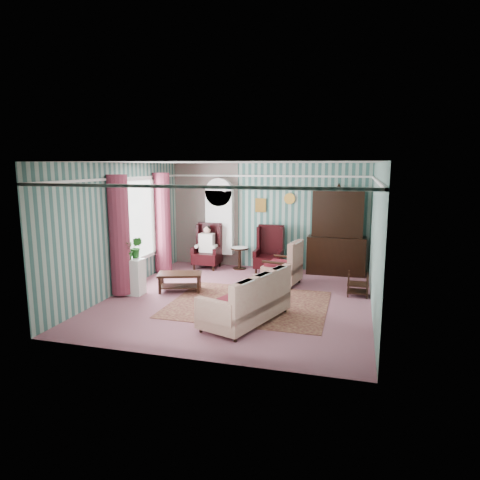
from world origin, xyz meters
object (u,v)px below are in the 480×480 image
(wingback_left, at_px, (207,246))
(nest_table, at_px, (358,284))
(sofa, at_px, (246,293))
(bookcase, at_px, (220,227))
(floral_armchair, at_px, (282,265))
(seated_woman, at_px, (207,247))
(wingback_right, at_px, (269,249))
(coffee_table, at_px, (180,282))
(dresser_hutch, at_px, (337,230))
(plant_stand, at_px, (131,277))
(round_side_table, at_px, (240,258))

(wingback_left, height_order, nest_table, wingback_left)
(sofa, bearing_deg, bookcase, 42.92)
(floral_armchair, bearing_deg, wingback_left, 75.76)
(seated_woman, bearing_deg, wingback_right, 0.00)
(bookcase, distance_m, nest_table, 4.37)
(floral_armchair, relative_size, coffee_table, 0.96)
(wingback_right, relative_size, sofa, 0.65)
(wingback_right, xyz_separation_m, sofa, (0.34, -3.73, -0.07))
(dresser_hutch, relative_size, plant_stand, 2.95)
(seated_woman, distance_m, floral_armchair, 2.54)
(dresser_hutch, xyz_separation_m, seated_woman, (-3.50, -0.27, -0.59))
(wingback_left, distance_m, nest_table, 4.37)
(dresser_hutch, height_order, seated_woman, dresser_hutch)
(bookcase, distance_m, floral_armchair, 2.60)
(bookcase, height_order, sofa, bookcase)
(plant_stand, xyz_separation_m, coffee_table, (0.96, 0.48, -0.19))
(wingback_left, bearing_deg, round_side_table, 9.46)
(seated_woman, bearing_deg, plant_stand, -106.22)
(wingback_right, height_order, coffee_table, wingback_right)
(wingback_left, relative_size, plant_stand, 1.56)
(bookcase, bearing_deg, floral_armchair, -35.57)
(wingback_right, bearing_deg, bookcase, 165.43)
(wingback_left, bearing_deg, nest_table, -20.85)
(wingback_left, xyz_separation_m, wingback_right, (1.75, 0.00, 0.00))
(nest_table, xyz_separation_m, floral_armchair, (-1.77, 0.47, 0.20))
(dresser_hutch, bearing_deg, sofa, -109.38)
(wingback_right, distance_m, sofa, 3.75)
(seated_woman, xyz_separation_m, plant_stand, (-0.80, -2.75, -0.19))
(floral_armchair, bearing_deg, nest_table, -94.15)
(nest_table, bearing_deg, wingback_right, 146.25)
(wingback_left, distance_m, plant_stand, 2.87)
(round_side_table, bearing_deg, floral_armchair, -41.21)
(nest_table, xyz_separation_m, sofa, (-1.98, -2.18, 0.28))
(nest_table, height_order, coffee_table, nest_table)
(bookcase, relative_size, dresser_hutch, 0.95)
(plant_stand, distance_m, sofa, 3.06)
(bookcase, relative_size, floral_armchair, 2.37)
(bookcase, xyz_separation_m, nest_table, (3.82, -1.94, -0.85))
(dresser_hutch, bearing_deg, round_side_table, -177.36)
(coffee_table, bearing_deg, sofa, -37.24)
(dresser_hutch, relative_size, wingback_right, 1.89)
(bookcase, bearing_deg, dresser_hutch, -2.11)
(dresser_hutch, distance_m, floral_armchair, 1.94)
(seated_woman, distance_m, round_side_table, 0.96)
(wingback_right, relative_size, floral_armchair, 1.32)
(seated_woman, height_order, round_side_table, seated_woman)
(round_side_table, bearing_deg, plant_stand, -120.38)
(seated_woman, bearing_deg, round_side_table, 9.46)
(bookcase, relative_size, round_side_table, 3.73)
(bookcase, xyz_separation_m, sofa, (1.84, -4.12, -0.57))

